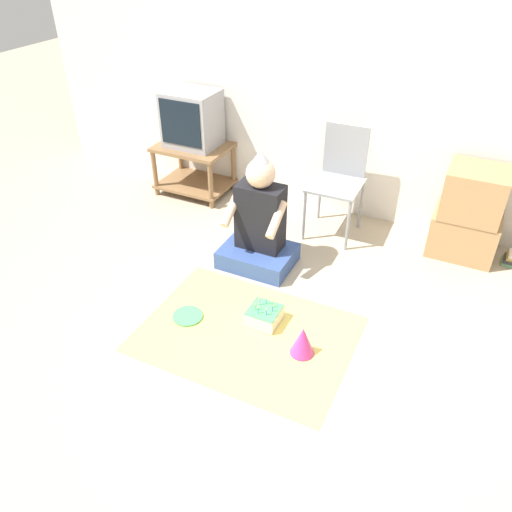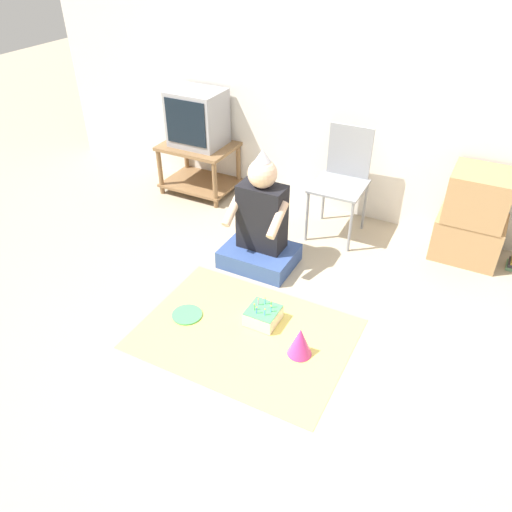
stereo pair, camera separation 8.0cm
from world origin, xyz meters
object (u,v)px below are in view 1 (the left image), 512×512
object	(u,v)px
tv	(192,119)
person_seated	(259,227)
birthday_cake	(264,315)
folding_chair	(340,174)
party_hat_blue	(303,341)
cardboard_box_stack	(469,214)
paper_plate	(188,316)

from	to	relation	value
tv	person_seated	world-z (taller)	tv
tv	birthday_cake	bearing A→B (deg)	-45.93
folding_chair	person_seated	size ratio (longest dim) A/B	0.95
tv	person_seated	bearing A→B (deg)	-37.95
folding_chair	party_hat_blue	bearing A→B (deg)	-78.99
folding_chair	party_hat_blue	xyz separation A→B (m)	(0.29, -1.51, -0.40)
folding_chair	party_hat_blue	distance (m)	1.59
birthday_cake	tv	bearing A→B (deg)	134.07
cardboard_box_stack	birthday_cake	distance (m)	1.81
tv	paper_plate	distance (m)	1.99
folding_chair	party_hat_blue	world-z (taller)	folding_chair
tv	cardboard_box_stack	bearing A→B (deg)	-0.11
cardboard_box_stack	party_hat_blue	bearing A→B (deg)	-114.49
party_hat_blue	birthday_cake	bearing A→B (deg)	154.47
tv	paper_plate	bearing A→B (deg)	-60.70
tv	birthday_cake	xyz separation A→B (m)	(1.40, -1.44, -0.66)
person_seated	birthday_cake	bearing A→B (deg)	-61.70
person_seated	party_hat_blue	distance (m)	1.03
tv	person_seated	xyz separation A→B (m)	(1.07, -0.83, -0.40)
birthday_cake	paper_plate	xyz separation A→B (m)	(-0.48, -0.18, -0.05)
birthday_cake	paper_plate	size ratio (longest dim) A/B	1.00
person_seated	party_hat_blue	bearing A→B (deg)	-49.30
person_seated	paper_plate	xyz separation A→B (m)	(-0.16, -0.79, -0.31)
party_hat_blue	paper_plate	distance (m)	0.82
paper_plate	birthday_cake	bearing A→B (deg)	20.78
tv	party_hat_blue	xyz separation A→B (m)	(1.73, -1.60, -0.61)
tv	birthday_cake	distance (m)	2.11
person_seated	birthday_cake	size ratio (longest dim) A/B	4.51
person_seated	paper_plate	bearing A→B (deg)	-101.12
person_seated	party_hat_blue	world-z (taller)	person_seated
person_seated	folding_chair	bearing A→B (deg)	63.66
folding_chair	cardboard_box_stack	distance (m)	1.04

